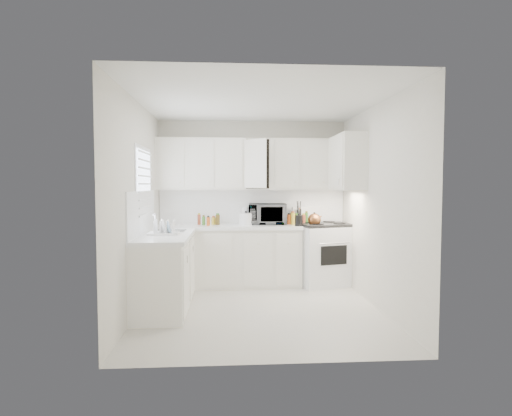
{
  "coord_description": "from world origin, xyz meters",
  "views": [
    {
      "loc": [
        -0.38,
        -5.17,
        1.58
      ],
      "look_at": [
        0.0,
        0.7,
        1.25
      ],
      "focal_mm": 29.27,
      "sensor_mm": 36.0,
      "label": 1
    }
  ],
  "objects": [
    {
      "name": "floor",
      "position": [
        0.0,
        0.0,
        0.0
      ],
      "size": [
        3.2,
        3.2,
        0.0
      ],
      "primitive_type": "plane",
      "color": "beige",
      "rests_on": "ground"
    },
    {
      "name": "sink",
      "position": [
        -1.19,
        0.55,
        1.07
      ],
      "size": [
        0.42,
        0.38,
        0.3
      ],
      "primitive_type": null,
      "color": "gray",
      "rests_on": "countertop_left"
    },
    {
      "name": "sauce_right_0",
      "position": [
        0.58,
        1.46,
        1.05
      ],
      "size": [
        0.06,
        0.06,
        0.19
      ],
      "primitive_type": "cylinder",
      "color": "#C9551A",
      "rests_on": "countertop_back"
    },
    {
      "name": "lower_cabinets_left",
      "position": [
        -1.2,
        0.2,
        0.45
      ],
      "size": [
        0.6,
        1.6,
        0.9
      ],
      "primitive_type": null,
      "color": "silver",
      "rests_on": "floor"
    },
    {
      "name": "sauce_right_4",
      "position": [
        0.8,
        1.46,
        1.05
      ],
      "size": [
        0.06,
        0.06,
        0.19
      ],
      "primitive_type": "cylinder",
      "color": "#9F442B",
      "rests_on": "countertop_back"
    },
    {
      "name": "wall_right",
      "position": [
        1.5,
        0.0,
        1.3
      ],
      "size": [
        0.0,
        3.2,
        3.2
      ],
      "primitive_type": "plane",
      "rotation": [
        1.57,
        0.0,
        -1.57
      ],
      "color": "silver",
      "rests_on": "ground"
    },
    {
      "name": "sauce_right_5",
      "position": [
        0.85,
        1.4,
        1.05
      ],
      "size": [
        0.06,
        0.06,
        0.19
      ],
      "primitive_type": "cylinder",
      "color": "#3A7A28",
      "rests_on": "countertop_back"
    },
    {
      "name": "wall_front",
      "position": [
        0.0,
        -1.6,
        1.3
      ],
      "size": [
        3.0,
        0.0,
        3.0
      ],
      "primitive_type": "plane",
      "rotation": [
        -1.57,
        0.0,
        0.0
      ],
      "color": "silver",
      "rests_on": "ground"
    },
    {
      "name": "lower_cabinets_back",
      "position": [
        -0.39,
        1.3,
        0.45
      ],
      "size": [
        2.22,
        0.6,
        0.9
      ],
      "primitive_type": null,
      "color": "silver",
      "rests_on": "floor"
    },
    {
      "name": "microwave",
      "position": [
        0.23,
        1.43,
        1.15
      ],
      "size": [
        0.61,
        0.36,
        0.4
      ],
      "primitive_type": "imported",
      "rotation": [
        0.0,
        0.0,
        -0.06
      ],
      "color": "gray",
      "rests_on": "countertop_back"
    },
    {
      "name": "upper_cabinets_back",
      "position": [
        0.0,
        1.44,
        1.5
      ],
      "size": [
        3.0,
        0.33,
        0.8
      ],
      "primitive_type": null,
      "color": "silver",
      "rests_on": "wall_back"
    },
    {
      "name": "dish_rack",
      "position": [
        -1.21,
        0.15,
        1.05
      ],
      "size": [
        0.38,
        0.28,
        0.21
      ],
      "primitive_type": null,
      "rotation": [
        0.0,
        0.0,
        0.01
      ],
      "color": "white",
      "rests_on": "countertop_left"
    },
    {
      "name": "paper_towel",
      "position": [
        -0.12,
        1.47,
        1.08
      ],
      "size": [
        0.12,
        0.12,
        0.27
      ],
      "primitive_type": "cylinder",
      "color": "white",
      "rests_on": "countertop_back"
    },
    {
      "name": "upper_cabinets_right",
      "position": [
        1.33,
        0.82,
        1.5
      ],
      "size": [
        0.33,
        0.9,
        0.8
      ],
      "primitive_type": null,
      "color": "silver",
      "rests_on": "wall_right"
    },
    {
      "name": "sauce_right_3",
      "position": [
        0.74,
        1.4,
        1.05
      ],
      "size": [
        0.06,
        0.06,
        0.19
      ],
      "primitive_type": "cylinder",
      "color": "black",
      "rests_on": "countertop_back"
    },
    {
      "name": "countertop_left",
      "position": [
        -1.19,
        0.2,
        0.93
      ],
      "size": [
        0.64,
        1.62,
        0.05
      ],
      "primitive_type": "cube",
      "color": "white",
      "rests_on": "lower_cabinets_left"
    },
    {
      "name": "tea_kettle",
      "position": [
        0.93,
        1.12,
        1.06
      ],
      "size": [
        0.3,
        0.28,
        0.23
      ],
      "primitive_type": null,
      "rotation": [
        0.0,
        0.0,
        0.3
      ],
      "color": "brown",
      "rests_on": "stove"
    },
    {
      "name": "spice_left_4",
      "position": [
        -0.55,
        1.42,
        1.02
      ],
      "size": [
        0.06,
        0.06,
        0.13
      ],
      "primitive_type": "cylinder",
      "color": "brown",
      "rests_on": "countertop_back"
    },
    {
      "name": "sauce_right_2",
      "position": [
        0.69,
        1.46,
        1.05
      ],
      "size": [
        0.06,
        0.06,
        0.19
      ],
      "primitive_type": "cylinder",
      "color": "brown",
      "rests_on": "countertop_back"
    },
    {
      "name": "backsplash_back",
      "position": [
        0.0,
        1.59,
        1.23
      ],
      "size": [
        2.98,
        0.02,
        0.55
      ],
      "primitive_type": "cube",
      "color": "white",
      "rests_on": "wall_back"
    },
    {
      "name": "stove",
      "position": [
        1.11,
        1.28,
        0.62
      ],
      "size": [
        0.95,
        0.85,
        1.24
      ],
      "primitive_type": null,
      "rotation": [
        0.0,
        0.0,
        0.26
      ],
      "color": "white",
      "rests_on": "floor"
    },
    {
      "name": "backsplash_left",
      "position": [
        -1.49,
        0.2,
        1.23
      ],
      "size": [
        0.02,
        1.6,
        0.55
      ],
      "primitive_type": "cube",
      "color": "white",
      "rests_on": "wall_left"
    },
    {
      "name": "spice_left_0",
      "position": [
        -0.85,
        1.42,
        1.02
      ],
      "size": [
        0.06,
        0.06,
        0.13
      ],
      "primitive_type": "cylinder",
      "color": "#9F442B",
      "rests_on": "countertop_back"
    },
    {
      "name": "utensil_crock",
      "position": [
        0.68,
        1.1,
        1.15
      ],
      "size": [
        0.14,
        0.14,
        0.39
      ],
      "primitive_type": null,
      "rotation": [
        0.0,
        0.0,
        -0.09
      ],
      "color": "black",
      "rests_on": "countertop_back"
    },
    {
      "name": "frying_pan",
      "position": [
        1.29,
        1.44,
        0.97
      ],
      "size": [
        0.41,
        0.54,
        0.04
      ],
      "primitive_type": null,
      "rotation": [
        0.0,
        0.0,
        -0.28
      ],
      "color": "black",
      "rests_on": "stove"
    },
    {
      "name": "wall_left",
      "position": [
        -1.5,
        0.0,
        1.3
      ],
      "size": [
        0.0,
        3.2,
        3.2
      ],
      "primitive_type": "plane",
      "rotation": [
        1.57,
        0.0,
        1.57
      ],
      "color": "silver",
      "rests_on": "ground"
    },
    {
      "name": "window_blinds",
      "position": [
        -1.48,
        0.35,
        1.55
      ],
      "size": [
        0.06,
        0.96,
        1.06
      ],
      "primitive_type": null,
      "color": "white",
      "rests_on": "wall_left"
    },
    {
      "name": "rice_cooker",
      "position": [
        -0.12,
        1.33,
        1.06
      ],
      "size": [
        0.24,
        0.24,
        0.22
      ],
      "primitive_type": null,
      "rotation": [
        0.0,
        0.0,
        0.11
      ],
      "color": "white",
      "rests_on": "countertop_back"
    },
    {
      "name": "spice_left_3",
      "position": [
        -0.62,
        1.33,
        1.02
      ],
      "size": [
        0.06,
        0.06,
        0.13
      ],
      "primitive_type": "cylinder",
      "color": "gold",
      "rests_on": "countertop_back"
    },
    {
      "name": "wall_back",
      "position": [
        0.0,
        1.6,
        1.3
      ],
      "size": [
        3.0,
        0.0,
        3.0
      ],
      "primitive_type": "plane",
      "rotation": [
        1.57,
        0.0,
        0.0
      ],
      "color": "silver",
      "rests_on": "ground"
    },
    {
      "name": "spice_left_2",
      "position": [
        -0.7,
        1.42,
        1.02
      ],
      "size": [
        0.06,
        0.06,
        0.13
      ],
      "primitive_type": "cylinder",
      "color": "#C9551A",
      "rests_on": "countertop_back"
    },
    {
      "name": "ceiling",
      "position": [
        0.0,
        0.0,
        2.6
      ],
      "size": [
        3.2,
        3.2,
        0.0
      ],
      "primitive_type": "plane",
      "rotation": [
        3.14,
        0.0,
        0.0
      ],
      "color": "white",
      "rests_on": "ground"
    },
    {
      "name": "sauce_right_1",
      "position": [
        0.64,
        1.4,
        1.05
      ],
      "size": [
        0.06,
        0.06,
        0.19
      ],
      "primitive_type": "cylinder",
      "color": "gold",
      "rests_on": "countertop_back"
    },
    {
      "name": "spice_left_1",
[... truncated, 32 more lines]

